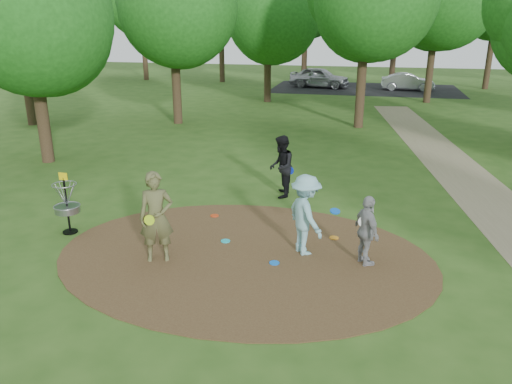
# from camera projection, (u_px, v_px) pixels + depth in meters

# --- Properties ---
(ground) EXTENTS (100.00, 100.00, 0.00)m
(ground) POSITION_uv_depth(u_px,v_px,m) (244.00, 256.00, 11.08)
(ground) COLOR #2D5119
(ground) RESTS_ON ground
(dirt_clearing) EXTENTS (8.40, 8.40, 0.02)m
(dirt_clearing) POSITION_uv_depth(u_px,v_px,m) (244.00, 255.00, 11.08)
(dirt_clearing) COLOR #47301C
(dirt_clearing) RESTS_ON ground
(parking_lot) EXTENTS (14.00, 8.00, 0.01)m
(parking_lot) POSITION_uv_depth(u_px,v_px,m) (365.00, 89.00, 38.32)
(parking_lot) COLOR black
(parking_lot) RESTS_ON ground
(player_observer_with_disc) EXTENTS (0.85, 0.72, 2.00)m
(player_observer_with_disc) POSITION_uv_depth(u_px,v_px,m) (156.00, 217.00, 10.58)
(player_observer_with_disc) COLOR brown
(player_observer_with_disc) RESTS_ON ground
(player_throwing_with_disc) EXTENTS (1.41, 1.35, 1.83)m
(player_throwing_with_disc) POSITION_uv_depth(u_px,v_px,m) (306.00, 215.00, 10.93)
(player_throwing_with_disc) COLOR #87C1CA
(player_throwing_with_disc) RESTS_ON ground
(player_walking_with_disc) EXTENTS (0.79, 0.96, 1.83)m
(player_walking_with_disc) POSITION_uv_depth(u_px,v_px,m) (281.00, 167.00, 14.55)
(player_walking_with_disc) COLOR black
(player_walking_with_disc) RESTS_ON ground
(player_waiting_with_disc) EXTENTS (0.77, 0.98, 1.55)m
(player_waiting_with_disc) POSITION_uv_depth(u_px,v_px,m) (367.00, 231.00, 10.45)
(player_waiting_with_disc) COLOR #97979A
(player_waiting_with_disc) RESTS_ON ground
(disc_ground_cyan) EXTENTS (0.22, 0.22, 0.02)m
(disc_ground_cyan) POSITION_uv_depth(u_px,v_px,m) (225.00, 241.00, 11.76)
(disc_ground_cyan) COLOR #1AC1D4
(disc_ground_cyan) RESTS_ON dirt_clearing
(disc_ground_blue) EXTENTS (0.22, 0.22, 0.02)m
(disc_ground_blue) POSITION_uv_depth(u_px,v_px,m) (274.00, 263.00, 10.70)
(disc_ground_blue) COLOR blue
(disc_ground_blue) RESTS_ON dirt_clearing
(disc_ground_red) EXTENTS (0.22, 0.22, 0.02)m
(disc_ground_red) POSITION_uv_depth(u_px,v_px,m) (215.00, 216.00, 13.29)
(disc_ground_red) COLOR red
(disc_ground_red) RESTS_ON dirt_clearing
(car_left) EXTENTS (4.84, 2.59, 1.57)m
(car_left) POSITION_uv_depth(u_px,v_px,m) (319.00, 77.00, 38.77)
(car_left) COLOR #94969B
(car_left) RESTS_ON ground
(car_right) EXTENTS (3.85, 1.39, 1.26)m
(car_right) POSITION_uv_depth(u_px,v_px,m) (408.00, 82.00, 37.23)
(car_right) COLOR #9B9CA2
(car_right) RESTS_ON ground
(disc_ground_orange) EXTENTS (0.22, 0.22, 0.02)m
(disc_ground_orange) POSITION_uv_depth(u_px,v_px,m) (334.00, 238.00, 11.93)
(disc_ground_orange) COLOR orange
(disc_ground_orange) RESTS_ON dirt_clearing
(disc_golf_basket) EXTENTS (0.63, 0.63, 1.54)m
(disc_golf_basket) POSITION_uv_depth(u_px,v_px,m) (66.00, 199.00, 12.02)
(disc_golf_basket) COLOR black
(disc_golf_basket) RESTS_ON ground
(tree_ring) EXTENTS (36.83, 45.71, 9.17)m
(tree_ring) POSITION_uv_depth(u_px,v_px,m) (356.00, 13.00, 17.35)
(tree_ring) COLOR #332316
(tree_ring) RESTS_ON ground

